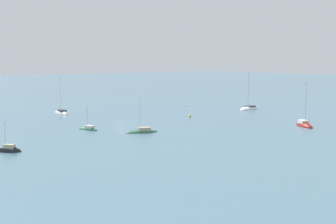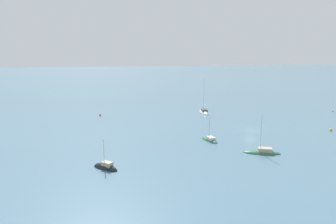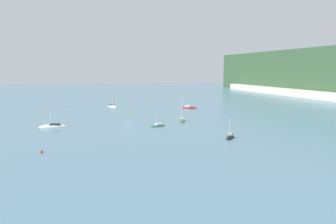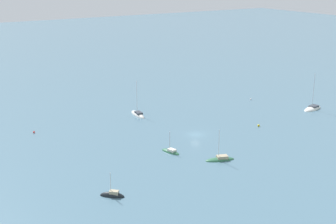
{
  "view_description": "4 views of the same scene",
  "coord_description": "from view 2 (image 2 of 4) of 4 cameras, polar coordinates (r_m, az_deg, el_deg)",
  "views": [
    {
      "loc": [
        57.57,
        95.46,
        15.29
      ],
      "look_at": [
        -14.01,
        0.3,
        1.31
      ],
      "focal_mm": 50.0,
      "sensor_mm": 36.0,
      "label": 1
    },
    {
      "loc": [
        32.28,
        70.92,
        18.9
      ],
      "look_at": [
        17.84,
        -11.74,
        2.79
      ],
      "focal_mm": 35.0,
      "sensor_mm": 36.0,
      "label": 2
    },
    {
      "loc": [
        105.73,
        -16.89,
        16.97
      ],
      "look_at": [
        4.92,
        12.34,
        3.28
      ],
      "focal_mm": 35.0,
      "sensor_mm": 36.0,
      "label": 3
    },
    {
      "loc": [
        67.08,
        94.02,
        41.62
      ],
      "look_at": [
        1.17,
        -11.93,
        3.26
      ],
      "focal_mm": 50.0,
      "sensor_mm": 36.0,
      "label": 4
    }
  ],
  "objects": [
    {
      "name": "ground_plane",
      "position": [
        80.18,
        14.17,
        -3.1
      ],
      "size": [
        600.0,
        600.0,
        0.0
      ],
      "primitive_type": "plane",
      "color": "slate"
    },
    {
      "name": "sailboat_2",
      "position": [
        63.33,
        16.09,
        -6.82
      ],
      "size": [
        7.16,
        4.32,
        7.88
      ],
      "rotation": [
        0.0,
        0.0,
        5.95
      ],
      "color": "#2D6647",
      "rests_on": "ground_plane"
    },
    {
      "name": "sailboat_3",
      "position": [
        54.27,
        -10.8,
        -9.6
      ],
      "size": [
        4.58,
        4.34,
        5.81
      ],
      "rotation": [
        0.0,
        0.0,
        5.55
      ],
      "color": "black",
      "rests_on": "ground_plane"
    },
    {
      "name": "sailboat_4",
      "position": [
        99.68,
        6.26,
        -0.07
      ],
      "size": [
        2.89,
        8.14,
        11.22
      ],
      "rotation": [
        0.0,
        0.0,
        4.63
      ],
      "color": "white",
      "rests_on": "ground_plane"
    },
    {
      "name": "sailboat_5",
      "position": [
        69.64,
        7.29,
        -4.89
      ],
      "size": [
        3.11,
        5.63,
        5.68
      ],
      "rotation": [
        0.0,
        0.0,
        4.98
      ],
      "color": "#2D6647",
      "rests_on": "ground_plane"
    },
    {
      "name": "mooring_buoy_0",
      "position": [
        96.42,
        -11.74,
        -0.5
      ],
      "size": [
        0.53,
        0.53,
        0.53
      ],
      "color": "red",
      "rests_on": "ground_plane"
    },
    {
      "name": "mooring_buoy_1",
      "position": [
        86.15,
        26.51,
        -2.75
      ],
      "size": [
        0.62,
        0.62,
        0.62
      ],
      "color": "yellow",
      "rests_on": "ground_plane"
    },
    {
      "name": "mooring_buoy_2",
      "position": [
        113.1,
        26.76,
        0.21
      ],
      "size": [
        0.52,
        0.52,
        0.52
      ],
      "color": "white",
      "rests_on": "ground_plane"
    }
  ]
}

